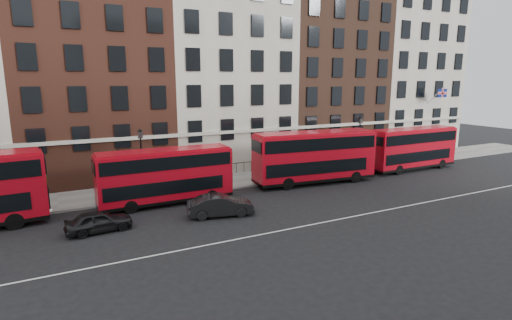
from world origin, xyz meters
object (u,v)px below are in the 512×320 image
bus_b (165,175)px  traffic_light (446,138)px  car_front (221,205)px  bus_c (314,156)px  car_rear (99,221)px  bus_d (412,148)px

bus_b → traffic_light: 33.15m
bus_b → car_front: bearing=-59.5°
bus_b → car_front: (2.61, -4.34, -1.47)m
bus_c → car_rear: (-18.36, -3.65, -1.83)m
bus_b → car_rear: size_ratio=2.53×
bus_c → bus_d: (12.06, -0.00, -0.19)m
bus_d → traffic_light: size_ratio=3.12×
bus_c → bus_d: bearing=6.0°
bus_c → traffic_light: (19.79, 2.12, -0.04)m
bus_c → traffic_light: bus_c is taller
car_rear → bus_b: bearing=-58.7°
car_rear → car_front: 7.71m
bus_b → car_rear: 6.43m
bus_c → car_rear: bus_c is taller
car_rear → traffic_light: size_ratio=1.19×
bus_b → traffic_light: size_ratio=3.00×
bus_b → traffic_light: bearing=3.2°
bus_b → car_front: 5.27m
car_rear → car_front: bearing=-99.6°
bus_b → car_rear: bearing=-144.8°
car_rear → traffic_light: traffic_light is taller
bus_b → traffic_light: bus_b is taller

